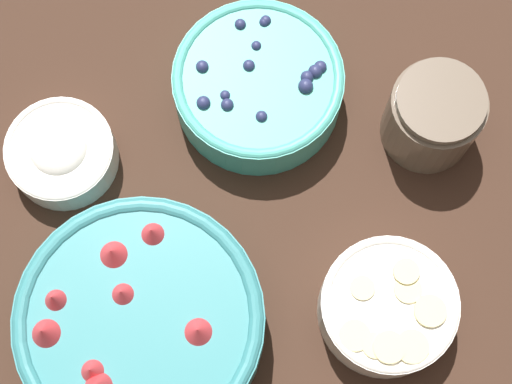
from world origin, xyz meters
The scene contains 6 objects.
ground_plane centered at (0.00, 0.00, 0.00)m, with size 4.00×4.00×0.00m, color #382319.
bowl_strawberries centered at (0.11, -0.13, 0.04)m, with size 0.24×0.24×0.09m.
bowl_blueberries centered at (-0.11, 0.04, 0.03)m, with size 0.18×0.18×0.07m.
bowl_bananas centered at (0.14, 0.11, 0.03)m, with size 0.14×0.14×0.06m.
bowl_cream centered at (-0.08, -0.18, 0.03)m, with size 0.11×0.11×0.05m.
jar_chocolate centered at (-0.04, 0.21, 0.04)m, with size 0.10×0.10×0.09m.
Camera 1 is at (0.24, -0.04, 0.87)m, focal length 60.00 mm.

